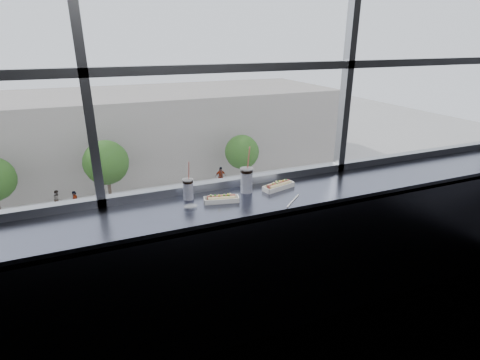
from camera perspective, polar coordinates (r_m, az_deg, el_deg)
name	(u,v)px	position (r m, az deg, el deg)	size (l,w,h in m)	color
wall_back_lower	(235,245)	(3.23, -0.81, -9.91)	(6.00, 6.00, 0.00)	black
window_glass	(232,22)	(2.80, -1.17, 22.89)	(6.00, 6.00, 0.00)	silver
window_mullions	(233,22)	(2.78, -1.01, 22.91)	(6.00, 0.08, 2.40)	gray
counter	(248,202)	(2.76, 1.25, -3.31)	(6.00, 0.55, 0.06)	slate
counter_fascia	(262,280)	(2.82, 3.32, -14.98)	(6.00, 0.04, 1.04)	slate
hotdog_tray_left	(221,199)	(2.68, -2.86, -2.87)	(0.26, 0.14, 0.06)	white
hotdog_tray_right	(279,186)	(2.92, 5.89, -0.86)	(0.28, 0.15, 0.07)	white
soda_cup_left	(188,188)	(2.72, -7.91, -1.26)	(0.08, 0.08, 0.29)	white
soda_cup_right	(247,179)	(2.81, 1.00, 0.15)	(0.10, 0.10, 0.36)	white
loose_straw	(293,201)	(2.72, 8.09, -3.12)	(0.01, 0.01, 0.25)	white
wrapper	(191,206)	(2.61, -7.54, -3.96)	(0.10, 0.07, 0.02)	silver
plaza_ground	(101,156)	(47.94, -20.44, 3.47)	(120.00, 120.00, 0.00)	#A6A39F
street_asphalt	(123,253)	(26.16, -17.44, -10.51)	(80.00, 10.00, 0.06)	black
far_sidewalk	(112,206)	(33.31, -18.91, -3.72)	(80.00, 6.00, 0.04)	#A6A39F
far_building	(99,133)	(41.62, -20.69, 6.67)	(50.00, 14.00, 8.00)	gray
car_far_b	(124,211)	(29.23, -17.30, -4.57)	(6.56, 2.73, 2.19)	#621309
car_far_c	(247,192)	(31.44, 1.09, -1.80)	(6.40, 2.67, 2.13)	white
car_near_c	(101,278)	(22.20, -20.43, -13.86)	(6.01, 2.51, 2.00)	#B80A3B
car_near_e	(339,226)	(26.81, 14.79, -6.82)	(6.19, 2.58, 2.06)	navy
pedestrian_c	(188,188)	(32.73, -7.86, -1.20)	(0.90, 0.68, 2.04)	#66605B
pedestrian_b	(75,200)	(32.60, -23.82, -2.76)	(1.00, 0.75, 2.25)	#66605B
pedestrian_d	(221,175)	(35.32, -2.98, 0.83)	(1.00, 0.75, 2.25)	#66605B
pedestrian_a	(57,197)	(34.18, -26.06, -2.40)	(0.83, 0.62, 1.87)	#66605B
tree_center	(106,163)	(32.00, -19.73, 2.52)	(3.62, 3.62, 5.66)	#47382B
tree_right	(242,152)	(34.61, 0.30, 4.28)	(3.18, 3.18, 4.97)	#47382B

